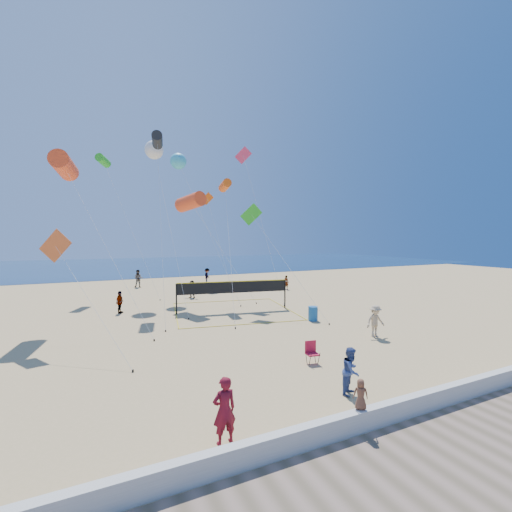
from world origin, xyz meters
name	(u,v)px	position (x,y,z in m)	size (l,w,h in m)	color
ground	(306,388)	(0.00, 0.00, 0.00)	(120.00, 120.00, 0.00)	tan
ocean	(131,265)	(0.00, 62.00, 0.01)	(140.00, 50.00, 0.03)	#10294D
seawall	(366,419)	(0.00, -3.00, 0.30)	(32.00, 0.30, 0.60)	silver
boardwalk	(429,473)	(0.00, -5.00, 0.01)	(32.00, 3.60, 0.03)	#7A6253
woman	(224,410)	(-3.83, -1.90, 0.89)	(0.65, 0.43, 1.79)	maroon
toddler	(361,394)	(-0.17, -2.95, 1.03)	(0.42, 0.27, 0.85)	brown
bystander_a	(351,371)	(1.13, -1.08, 0.81)	(0.79, 0.62, 1.63)	navy
bystander_b	(375,321)	(6.97, 3.68, 0.88)	(1.13, 0.65, 1.76)	tan
far_person_0	(120,302)	(-5.20, 16.03, 0.80)	(0.94, 0.39, 1.61)	gray
far_person_1	(192,289)	(1.15, 20.03, 0.79)	(1.47, 0.47, 1.58)	gray
far_person_2	(286,282)	(11.48, 20.81, 0.74)	(0.54, 0.35, 1.47)	gray
far_person_3	(138,279)	(-2.42, 29.04, 0.96)	(0.94, 0.73, 1.93)	gray
far_person_4	(207,276)	(5.27, 28.64, 0.92)	(1.19, 0.68, 1.84)	gray
camp_chair	(312,351)	(1.58, 1.95, 0.53)	(0.57, 0.69, 1.05)	#AF142F
trash_barrel	(313,314)	(6.06, 8.23, 0.46)	(0.62, 0.62, 0.92)	#165392
volleyball_net	(233,291)	(2.41, 13.19, 1.51)	(9.65, 9.53, 2.23)	black
kite_0	(64,166)	(-8.39, 15.19, 10.02)	(5.21, 8.62, 10.81)	#E7431C
kite_1	(157,140)	(-1.91, 18.91, 13.37)	(1.91, 10.36, 13.95)	black
kite_2	(225,186)	(3.38, 17.37, 9.84)	(3.19, 9.84, 10.34)	#EE5610
kite_3	(58,250)	(-8.44, 9.80, 4.79)	(3.89, 6.36, 5.89)	#CB5626
kite_4	(255,219)	(4.16, 13.14, 6.82)	(3.17, 6.87, 8.04)	green
kite_5	(246,165)	(5.84, 18.57, 12.04)	(1.76, 6.25, 13.77)	#D7355A
kite_6	(154,150)	(-1.60, 22.44, 13.43)	(2.11, 11.48, 14.27)	silver
kite_7	(178,161)	(0.79, 23.24, 12.80)	(3.64, 9.52, 13.58)	#37ACCE
kite_8	(103,161)	(-5.77, 26.19, 12.81)	(4.88, 7.33, 13.36)	green
kite_9	(209,205)	(4.99, 26.85, 9.11)	(1.32, 6.69, 10.58)	#EE5610
kite_10	(191,202)	(0.44, 17.56, 8.34)	(5.88, 4.17, 9.13)	#E7431C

